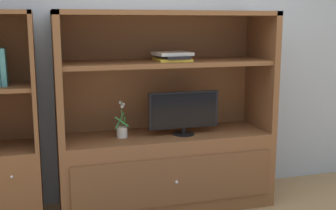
% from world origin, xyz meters
% --- Properties ---
extents(painted_rear_wall, '(6.00, 0.10, 2.80)m').
position_xyz_m(painted_rear_wall, '(0.00, 0.75, 1.40)').
color(painted_rear_wall, '#9EA8B2').
rests_on(painted_rear_wall, ground_plane).
extents(media_console, '(1.74, 0.57, 1.62)m').
position_xyz_m(media_console, '(0.00, 0.41, 0.50)').
color(media_console, brown).
rests_on(media_console, ground_plane).
extents(tv_monitor, '(0.58, 0.17, 0.36)m').
position_xyz_m(tv_monitor, '(0.13, 0.33, 0.82)').
color(tv_monitor, black).
rests_on(tv_monitor, media_console).
extents(potted_plant, '(0.11, 0.10, 0.30)m').
position_xyz_m(potted_plant, '(-0.37, 0.39, 0.69)').
color(potted_plant, beige).
rests_on(potted_plant, media_console).
extents(magazine_stack, '(0.30, 0.34, 0.07)m').
position_xyz_m(magazine_stack, '(0.05, 0.40, 1.26)').
color(magazine_stack, gold).
rests_on(magazine_stack, media_console).
extents(bookshelf_tall, '(0.40, 0.47, 1.61)m').
position_xyz_m(bookshelf_tall, '(-1.20, 0.41, 0.55)').
color(bookshelf_tall, brown).
rests_on(bookshelf_tall, ground_plane).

